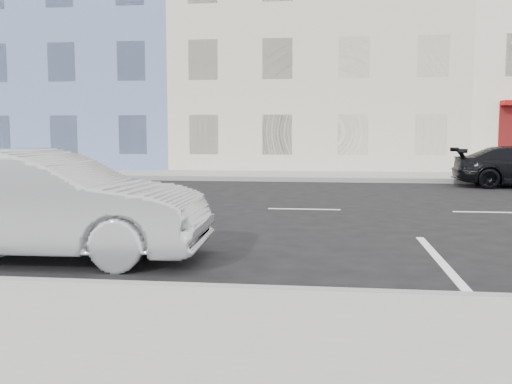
{
  "coord_description": "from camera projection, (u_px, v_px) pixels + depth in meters",
  "views": [
    {
      "loc": [
        -1.52,
        -12.58,
        1.71
      ],
      "look_at": [
        -2.58,
        -4.02,
        0.8
      ],
      "focal_mm": 40.0,
      "sensor_mm": 36.0,
      "label": 1
    }
  ],
  "objects": [
    {
      "name": "ground",
      "position": [
        396.0,
        211.0,
        12.41
      ],
      "size": [
        120.0,
        120.0,
        0.0
      ],
      "primitive_type": "plane",
      "color": "black",
      "rests_on": "ground"
    },
    {
      "name": "sidewalk_far",
      "position": [
        234.0,
        175.0,
        21.6
      ],
      "size": [
        80.0,
        3.4,
        0.15
      ],
      "primitive_type": "cube",
      "color": "gray",
      "rests_on": "ground"
    },
    {
      "name": "curb_far",
      "position": [
        226.0,
        179.0,
        19.92
      ],
      "size": [
        80.0,
        0.12,
        0.16
      ],
      "primitive_type": "cube",
      "color": "gray",
      "rests_on": "ground"
    },
    {
      "name": "bldg_blue",
      "position": [
        86.0,
        39.0,
        29.53
      ],
      "size": [
        12.0,
        12.0,
        13.0
      ],
      "primitive_type": "cube",
      "color": "slate",
      "rests_on": "ground"
    },
    {
      "name": "bldg_cream",
      "position": [
        318.0,
        50.0,
        28.14
      ],
      "size": [
        12.0,
        12.0,
        11.5
      ],
      "primitive_type": "cube",
      "color": "beige",
      "rests_on": "ground"
    },
    {
      "name": "sedan_silver",
      "position": [
        40.0,
        204.0,
        7.67
      ],
      "size": [
        4.54,
        1.7,
        1.48
      ],
      "primitive_type": "imported",
      "rotation": [
        0.0,
        0.0,
        1.6
      ],
      "color": "#989A9F",
      "rests_on": "ground"
    }
  ]
}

